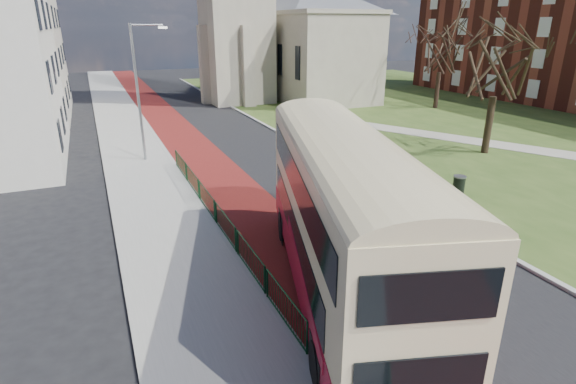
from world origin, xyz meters
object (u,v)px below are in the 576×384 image
streetlamp (140,86)px  winter_tree_near (501,49)px  bus (342,211)px  litter_bin (459,185)px  winter_tree_far (442,43)px

streetlamp → winter_tree_near: winter_tree_near is taller
bus → winter_tree_near: winter_tree_near is taller
streetlamp → litter_bin: bearing=-43.0°
winter_tree_near → winter_tree_far: (8.69, 14.93, -0.27)m
litter_bin → streetlamp: bearing=137.0°
streetlamp → litter_bin: 18.77m
winter_tree_far → litter_bin: (-16.07, -20.35, -5.80)m
streetlamp → bus: streetlamp is taller
winter_tree_far → litter_bin: winter_tree_far is taller
streetlamp → litter_bin: streetlamp is taller
winter_tree_far → litter_bin: bearing=-128.3°
streetlamp → winter_tree_far: 30.56m
streetlamp → bus: 18.25m
bus → winter_tree_near: 20.66m
streetlamp → winter_tree_near: (20.79, -7.07, 2.02)m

